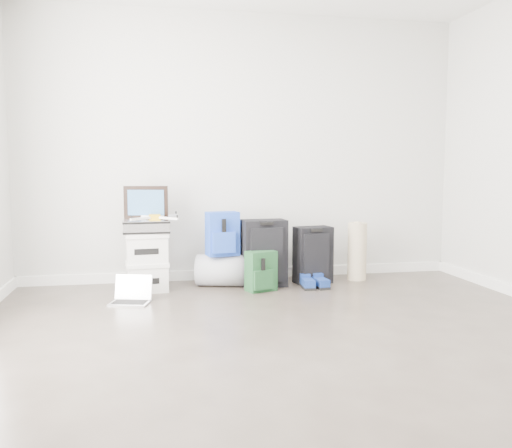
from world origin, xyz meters
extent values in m
plane|color=#352D26|center=(0.00, 0.00, 0.00)|extent=(5.00, 5.00, 0.00)
cube|color=beige|center=(0.00, 2.50, 1.35)|extent=(4.50, 0.02, 2.70)
cube|color=white|center=(0.00, 2.49, 0.05)|extent=(4.50, 0.02, 0.10)
cube|color=silver|center=(-0.98, 2.08, 0.12)|extent=(0.39, 0.32, 0.24)
cube|color=silver|center=(-0.98, 2.08, 0.26)|extent=(0.41, 0.34, 0.04)
cube|color=silver|center=(-0.98, 2.08, 0.39)|extent=(0.39, 0.32, 0.24)
cube|color=silver|center=(-0.98, 2.08, 0.53)|extent=(0.41, 0.34, 0.04)
cube|color=#B2B2B7|center=(-0.98, 2.08, 0.61)|extent=(0.42, 0.32, 0.12)
cube|color=black|center=(-0.98, 2.18, 0.82)|extent=(0.41, 0.12, 0.31)
cube|color=#215287|center=(-0.98, 2.17, 0.82)|extent=(0.34, 0.08, 0.24)
cube|color=gold|center=(-0.90, 2.06, 0.69)|extent=(0.11, 0.11, 0.05)
cube|color=white|center=(-0.80, 2.16, 0.69)|extent=(0.23, 0.22, 0.02)
cube|color=white|center=(-1.01, 2.17, 0.69)|extent=(0.22, 0.23, 0.02)
cube|color=white|center=(-1.01, 1.96, 0.69)|extent=(0.23, 0.22, 0.02)
cube|color=white|center=(-0.80, 1.96, 0.69)|extent=(0.22, 0.23, 0.02)
cylinder|color=gray|center=(-0.27, 2.16, 0.15)|extent=(0.56, 0.43, 0.31)
cube|color=#182AA1|center=(-0.27, 2.14, 0.52)|extent=(0.33, 0.23, 0.42)
cube|color=#182AA1|center=(-0.27, 2.04, 0.45)|extent=(0.23, 0.10, 0.20)
cube|color=black|center=(0.13, 2.08, 0.32)|extent=(0.43, 0.27, 0.65)
cube|color=black|center=(0.13, 1.94, 0.32)|extent=(0.32, 0.05, 0.52)
cube|color=black|center=(0.13, 1.95, 0.63)|extent=(0.13, 0.03, 0.03)
cube|color=#153C1C|center=(0.06, 1.88, 0.19)|extent=(0.31, 0.24, 0.38)
cube|color=#153C1C|center=(0.06, 1.79, 0.12)|extent=(0.20, 0.12, 0.18)
cube|color=black|center=(0.64, 2.13, 0.28)|extent=(0.39, 0.27, 0.56)
cube|color=black|center=(0.64, 2.01, 0.28)|extent=(0.27, 0.08, 0.45)
cube|color=black|center=(0.64, 2.02, 0.54)|extent=(0.13, 0.05, 0.03)
cube|color=black|center=(0.52, 1.92, 0.01)|extent=(0.12, 0.28, 0.03)
cube|color=#19379A|center=(0.52, 1.92, 0.06)|extent=(0.12, 0.27, 0.07)
cube|color=black|center=(0.65, 1.92, 0.01)|extent=(0.14, 0.29, 0.03)
cube|color=#19379A|center=(0.65, 1.92, 0.06)|extent=(0.13, 0.28, 0.07)
cylinder|color=tan|center=(1.13, 2.20, 0.29)|extent=(0.19, 0.19, 0.59)
cube|color=silver|center=(-1.13, 1.61, 0.01)|extent=(0.37, 0.30, 0.02)
cube|color=black|center=(-1.13, 1.61, 0.02)|extent=(0.31, 0.22, 0.00)
cube|color=black|center=(-1.10, 1.72, 0.12)|extent=(0.31, 0.10, 0.21)
camera|label=1|loc=(-0.92, -3.01, 1.15)|focal=38.00mm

